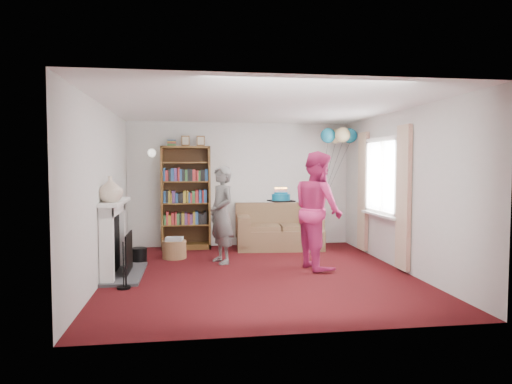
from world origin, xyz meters
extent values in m
plane|color=#370A08|center=(0.00, 0.00, 0.00)|extent=(5.00, 5.00, 0.00)
cube|color=silver|center=(0.00, 2.51, 1.25)|extent=(4.50, 0.02, 2.50)
cube|color=silver|center=(-2.26, 0.00, 1.25)|extent=(0.02, 5.00, 2.50)
cube|color=silver|center=(2.26, 0.00, 1.25)|extent=(0.02, 5.00, 2.50)
cube|color=white|center=(0.00, 0.00, 2.50)|extent=(4.50, 5.00, 0.01)
cube|color=#3F3F42|center=(-2.00, 0.20, 0.02)|extent=(0.55, 1.40, 0.04)
cube|color=white|center=(-2.15, -0.35, 0.53)|extent=(0.18, 0.14, 1.06)
cube|color=white|center=(-2.15, 0.75, 0.53)|extent=(0.18, 0.14, 1.06)
cube|color=white|center=(-2.15, 0.20, 1.00)|extent=(0.18, 1.24, 0.16)
cube|color=white|center=(-2.12, 0.20, 1.10)|extent=(0.28, 1.35, 0.05)
cube|color=black|center=(-2.17, 0.20, 0.48)|extent=(0.10, 0.80, 0.86)
cube|color=black|center=(-1.93, 0.20, 0.33)|extent=(0.02, 0.70, 0.60)
cylinder|color=black|center=(-1.90, -0.58, 0.32)|extent=(0.18, 0.18, 0.64)
cylinder|color=black|center=(-1.87, 1.00, 0.13)|extent=(0.26, 0.26, 0.26)
cube|color=white|center=(2.21, 0.60, 2.08)|extent=(0.08, 1.30, 0.08)
cube|color=white|center=(2.21, 0.60, 0.82)|extent=(0.08, 1.30, 0.08)
cube|color=white|center=(2.24, 0.60, 1.45)|extent=(0.01, 1.15, 1.20)
cube|color=white|center=(2.18, 0.60, 0.79)|extent=(0.14, 1.32, 0.04)
cube|color=beige|center=(2.20, -0.22, 1.15)|extent=(0.07, 0.38, 2.20)
cube|color=beige|center=(2.20, 1.42, 1.15)|extent=(0.07, 0.38, 2.20)
cylinder|color=gold|center=(-1.75, 2.45, 1.90)|extent=(0.04, 0.12, 0.04)
sphere|color=white|center=(-1.75, 2.36, 1.88)|extent=(0.16, 0.16, 0.16)
cube|color=#472B14|center=(-1.10, 2.46, 1.00)|extent=(0.95, 0.04, 2.01)
cube|color=brown|center=(-1.55, 2.27, 1.00)|extent=(0.04, 0.42, 2.01)
cube|color=brown|center=(-0.64, 2.27, 1.00)|extent=(0.04, 0.42, 2.01)
cube|color=brown|center=(-1.10, 2.27, 1.99)|extent=(0.95, 0.42, 0.04)
cube|color=brown|center=(-1.10, 2.27, 0.05)|extent=(0.95, 0.42, 0.10)
cube|color=brown|center=(-1.10, 2.27, 0.48)|extent=(0.87, 0.38, 0.03)
cube|color=brown|center=(-1.10, 2.27, 0.90)|extent=(0.87, 0.38, 0.02)
cube|color=brown|center=(-1.10, 2.27, 1.32)|extent=(0.87, 0.38, 0.02)
cube|color=brown|center=(-1.10, 2.27, 1.69)|extent=(0.87, 0.38, 0.02)
cube|color=maroon|center=(-1.36, 2.25, 2.07)|extent=(0.16, 0.22, 0.12)
cube|color=brown|center=(-1.10, 2.32, 2.12)|extent=(0.16, 0.02, 0.20)
cube|color=brown|center=(-0.80, 2.32, 2.12)|extent=(0.16, 0.02, 0.20)
cube|color=brown|center=(0.71, 2.00, 0.19)|extent=(1.66, 0.88, 0.39)
cube|color=brown|center=(0.71, 2.32, 0.54)|extent=(1.66, 0.24, 0.68)
cube|color=brown|center=(0.01, 2.00, 0.39)|extent=(0.24, 0.83, 0.54)
cube|color=brown|center=(1.42, 2.00, 0.39)|extent=(0.24, 0.83, 0.54)
cube|color=brown|center=(0.34, 1.92, 0.42)|extent=(0.70, 0.58, 0.12)
cube|color=brown|center=(1.08, 1.92, 0.42)|extent=(0.70, 0.58, 0.12)
cylinder|color=#8C6341|center=(-1.30, 1.34, 0.16)|extent=(0.42, 0.42, 0.31)
cube|color=beige|center=(-1.30, 1.34, 0.34)|extent=(0.29, 0.23, 0.06)
imported|color=black|center=(-0.50, 0.84, 0.82)|extent=(0.59, 0.70, 1.63)
imported|color=#B7245D|center=(0.99, 0.25, 0.93)|extent=(0.85, 1.01, 1.86)
cube|color=black|center=(0.44, 0.47, 1.06)|extent=(0.36, 0.36, 0.02)
cylinder|color=#0B6284|center=(0.44, 0.47, 1.12)|extent=(0.30, 0.30, 0.10)
cylinder|color=#0B6284|center=(0.44, 0.47, 1.18)|extent=(0.22, 0.22, 0.04)
cylinder|color=#E4657D|center=(0.53, 0.47, 1.22)|extent=(0.01, 0.01, 0.09)
sphere|color=orange|center=(0.53, 0.47, 1.27)|extent=(0.02, 0.02, 0.02)
cylinder|color=#E4657D|center=(0.52, 0.50, 1.22)|extent=(0.01, 0.01, 0.09)
sphere|color=orange|center=(0.52, 0.50, 1.27)|extent=(0.02, 0.02, 0.02)
cylinder|color=#E4657D|center=(0.50, 0.53, 1.22)|extent=(0.01, 0.01, 0.09)
sphere|color=orange|center=(0.50, 0.53, 1.27)|extent=(0.02, 0.02, 0.02)
cylinder|color=#E4657D|center=(0.47, 0.55, 1.22)|extent=(0.01, 0.01, 0.09)
sphere|color=orange|center=(0.47, 0.55, 1.27)|extent=(0.02, 0.02, 0.02)
cylinder|color=#E4657D|center=(0.43, 0.56, 1.22)|extent=(0.01, 0.01, 0.09)
sphere|color=orange|center=(0.43, 0.56, 1.27)|extent=(0.02, 0.02, 0.02)
cylinder|color=#E4657D|center=(0.39, 0.54, 1.22)|extent=(0.01, 0.01, 0.09)
sphere|color=orange|center=(0.39, 0.54, 1.27)|extent=(0.02, 0.02, 0.02)
cylinder|color=#E4657D|center=(0.37, 0.52, 1.22)|extent=(0.01, 0.01, 0.09)
sphere|color=orange|center=(0.37, 0.52, 1.27)|extent=(0.02, 0.02, 0.02)
cylinder|color=#E4657D|center=(0.35, 0.49, 1.22)|extent=(0.01, 0.01, 0.09)
sphere|color=orange|center=(0.35, 0.49, 1.27)|extent=(0.02, 0.02, 0.02)
cylinder|color=#E4657D|center=(0.35, 0.45, 1.22)|extent=(0.01, 0.01, 0.09)
sphere|color=orange|center=(0.35, 0.45, 1.27)|extent=(0.02, 0.02, 0.02)
cylinder|color=#E4657D|center=(0.37, 0.42, 1.22)|extent=(0.01, 0.01, 0.09)
sphere|color=orange|center=(0.37, 0.42, 1.27)|extent=(0.02, 0.02, 0.02)
cylinder|color=#E4657D|center=(0.39, 0.39, 1.22)|extent=(0.01, 0.01, 0.09)
sphere|color=orange|center=(0.39, 0.39, 1.27)|extent=(0.02, 0.02, 0.02)
cylinder|color=#E4657D|center=(0.43, 0.38, 1.22)|extent=(0.01, 0.01, 0.09)
sphere|color=orange|center=(0.43, 0.38, 1.27)|extent=(0.02, 0.02, 0.02)
cylinder|color=#E4657D|center=(0.47, 0.38, 1.22)|extent=(0.01, 0.01, 0.09)
sphere|color=orange|center=(0.47, 0.38, 1.27)|extent=(0.02, 0.02, 0.02)
cylinder|color=#E4657D|center=(0.50, 0.40, 1.22)|extent=(0.01, 0.01, 0.09)
sphere|color=orange|center=(0.50, 0.40, 1.27)|extent=(0.02, 0.02, 0.02)
cylinder|color=#E4657D|center=(0.52, 0.43, 1.22)|extent=(0.01, 0.01, 0.09)
sphere|color=orange|center=(0.52, 0.43, 1.27)|extent=(0.02, 0.02, 0.02)
sphere|color=#3F3F3F|center=(1.42, 1.80, 0.67)|extent=(0.02, 0.02, 0.02)
sphere|color=teal|center=(2.10, 1.92, 2.22)|extent=(0.29, 0.29, 0.29)
sphere|color=beige|center=(1.88, 2.14, 2.22)|extent=(0.29, 0.29, 0.29)
sphere|color=teal|center=(1.66, 1.92, 2.22)|extent=(0.29, 0.29, 0.29)
sphere|color=beige|center=(1.88, 1.70, 2.22)|extent=(0.29, 0.29, 0.29)
imported|color=beige|center=(-2.12, -0.15, 1.31)|extent=(0.40, 0.40, 0.36)
camera|label=1|loc=(-1.01, -6.74, 1.64)|focal=32.00mm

